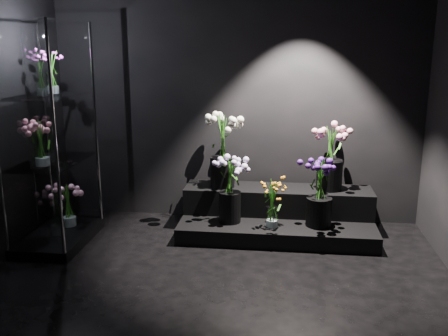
# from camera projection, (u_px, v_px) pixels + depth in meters

# --- Properties ---
(floor) EXTENTS (4.00, 4.00, 0.00)m
(floor) POSITION_uv_depth(u_px,v_px,m) (210.00, 303.00, 3.83)
(floor) COLOR black
(floor) RESTS_ON ground
(wall_back) EXTENTS (4.00, 0.00, 4.00)m
(wall_back) POSITION_uv_depth(u_px,v_px,m) (237.00, 94.00, 5.41)
(wall_back) COLOR black
(wall_back) RESTS_ON floor
(wall_front) EXTENTS (4.00, 0.00, 4.00)m
(wall_front) POSITION_uv_depth(u_px,v_px,m) (113.00, 221.00, 1.56)
(wall_front) COLOR black
(wall_front) RESTS_ON floor
(display_riser) EXTENTS (1.99, 0.88, 0.44)m
(display_riser) POSITION_uv_depth(u_px,v_px,m) (277.00, 214.00, 5.27)
(display_riser) COLOR black
(display_riser) RESTS_ON floor
(display_case) EXTENTS (0.58, 0.97, 2.14)m
(display_case) POSITION_uv_depth(u_px,v_px,m) (51.00, 137.00, 4.75)
(display_case) COLOR black
(display_case) RESTS_ON floor
(bouquet_orange_bells) EXTENTS (0.31, 0.31, 0.49)m
(bouquet_orange_bells) POSITION_uv_depth(u_px,v_px,m) (273.00, 203.00, 4.90)
(bouquet_orange_bells) COLOR white
(bouquet_orange_bells) RESTS_ON display_riser
(bouquet_lilac) EXTENTS (0.40, 0.40, 0.66)m
(bouquet_lilac) POSITION_uv_depth(u_px,v_px,m) (230.00, 185.00, 5.01)
(bouquet_lilac) COLOR black
(bouquet_lilac) RESTS_ON display_riser
(bouquet_purple) EXTENTS (0.37, 0.37, 0.68)m
(bouquet_purple) POSITION_uv_depth(u_px,v_px,m) (320.00, 189.00, 4.91)
(bouquet_purple) COLOR black
(bouquet_purple) RESTS_ON display_riser
(bouquet_cream_roses) EXTENTS (0.47, 0.47, 0.79)m
(bouquet_cream_roses) POSITION_uv_depth(u_px,v_px,m) (222.00, 146.00, 5.26)
(bouquet_cream_roses) COLOR black
(bouquet_cream_roses) RESTS_ON display_riser
(bouquet_pink_roses) EXTENTS (0.42, 0.42, 0.66)m
(bouquet_pink_roses) POSITION_uv_depth(u_px,v_px,m) (330.00, 155.00, 5.18)
(bouquet_pink_roses) COLOR black
(bouquet_pink_roses) RESTS_ON display_riser
(bouquet_case_pink) EXTENTS (0.35, 0.35, 0.43)m
(bouquet_case_pink) POSITION_uv_depth(u_px,v_px,m) (41.00, 142.00, 4.58)
(bouquet_case_pink) COLOR white
(bouquet_case_pink) RESTS_ON display_case
(bouquet_case_magenta) EXTENTS (0.22, 0.22, 0.42)m
(bouquet_case_magenta) POSITION_uv_depth(u_px,v_px,m) (52.00, 71.00, 4.75)
(bouquet_case_magenta) COLOR white
(bouquet_case_magenta) RESTS_ON display_case
(bouquet_case_base_pink) EXTENTS (0.42, 0.42, 0.43)m
(bouquet_case_base_pink) POSITION_uv_depth(u_px,v_px,m) (68.00, 204.00, 5.13)
(bouquet_case_base_pink) COLOR white
(bouquet_case_base_pink) RESTS_ON display_case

